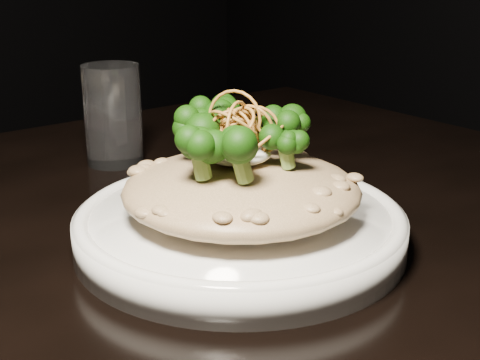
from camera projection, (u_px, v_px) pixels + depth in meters
name	position (u px, v px, depth m)	size (l,w,h in m)	color
table	(116.00, 335.00, 0.57)	(1.10, 0.80, 0.75)	black
plate	(240.00, 229.00, 0.54)	(0.26, 0.26, 0.03)	white
risotto	(241.00, 189.00, 0.52)	(0.19, 0.19, 0.04)	brown
broccoli	(244.00, 139.00, 0.51)	(0.11, 0.11, 0.04)	black
cheese	(238.00, 153.00, 0.52)	(0.05, 0.05, 0.01)	white
shallots	(241.00, 124.00, 0.51)	(0.05, 0.05, 0.03)	brown
drinking_glass	(113.00, 115.00, 0.73)	(0.06, 0.06, 0.11)	silver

